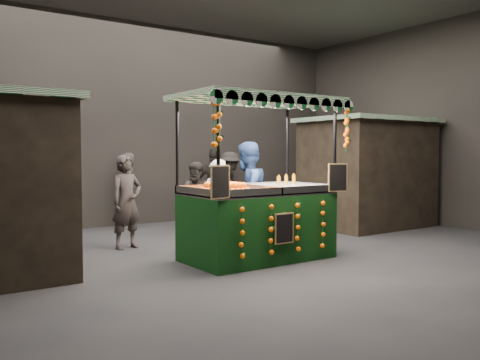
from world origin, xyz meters
TOP-DOWN VIEW (x-y plane):
  - ground at (0.00, 0.00)m, footprint 12.00×12.00m
  - market_hall at (0.00, 0.00)m, footprint 12.10×10.10m
  - neighbour_stall_right at (4.40, 1.50)m, footprint 3.00×2.20m
  - juice_stall at (-0.08, -0.12)m, footprint 2.78×1.64m
  - vendor_grey at (-0.29, 0.88)m, footprint 0.63×0.44m
  - vendor_blue at (0.45, 0.98)m, footprint 1.19×1.08m
  - shopper_0 at (-1.51, 2.07)m, footprint 0.71×0.54m
  - shopper_1 at (0.35, 2.67)m, footprint 0.97×0.96m
  - shopper_2 at (1.44, 3.68)m, footprint 1.20×1.00m
  - shopper_3 at (2.40, 4.48)m, footprint 1.34×1.08m
  - shopper_4 at (-2.96, 2.33)m, footprint 0.94×0.70m
  - shopper_5 at (4.46, 3.38)m, footprint 0.76×1.73m
  - shopper_6 at (-0.51, 4.49)m, footprint 0.52×0.71m

SIDE VIEW (x-z plane):
  - ground at x=0.00m, z-range 0.00..0.00m
  - shopper_1 at x=0.35m, z-range 0.00..1.58m
  - vendor_grey at x=-0.29m, z-range 0.00..1.66m
  - juice_stall at x=-0.08m, z-range -0.51..2.19m
  - shopper_0 at x=-1.51m, z-range 0.00..1.73m
  - shopper_4 at x=-2.96m, z-range 0.00..1.75m
  - shopper_6 at x=-0.51m, z-range 0.00..1.78m
  - shopper_5 at x=4.46m, z-range 0.00..1.80m
  - shopper_3 at x=2.40m, z-range 0.00..1.81m
  - shopper_2 at x=1.44m, z-range 0.00..1.92m
  - vendor_blue at x=0.45m, z-range 0.00..1.98m
  - neighbour_stall_right at x=4.40m, z-range 0.01..2.61m
  - market_hall at x=0.00m, z-range 0.86..5.91m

